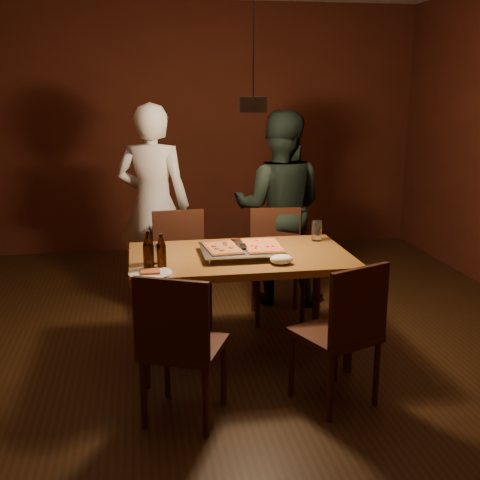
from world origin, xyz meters
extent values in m
plane|color=#341D0E|center=(0.00, 0.00, 0.00)|extent=(6.00, 6.00, 0.00)
plane|color=#4F1F12|center=(0.00, 3.00, 1.40)|extent=(5.00, 0.00, 5.00)
cube|color=#905B24|center=(-0.10, -0.06, 0.72)|extent=(1.50, 0.90, 0.05)
cylinder|color=#38190F|center=(-0.77, -0.43, 0.35)|extent=(0.06, 0.06, 0.70)
cylinder|color=#38190F|center=(0.57, -0.43, 0.35)|extent=(0.06, 0.06, 0.70)
cylinder|color=#38190F|center=(-0.77, 0.31, 0.35)|extent=(0.06, 0.06, 0.70)
cylinder|color=#38190F|center=(0.57, 0.31, 0.35)|extent=(0.06, 0.06, 0.70)
cube|color=#38190F|center=(-0.44, 0.63, 0.43)|extent=(0.45, 0.45, 0.04)
cube|color=#38190F|center=(-0.46, 0.82, 0.67)|extent=(0.42, 0.06, 0.45)
cube|color=#38190F|center=(0.33, 0.59, 0.43)|extent=(0.46, 0.46, 0.04)
cube|color=#38190F|center=(0.34, 0.78, 0.67)|extent=(0.42, 0.07, 0.45)
cube|color=#38190F|center=(-0.55, -0.82, 0.43)|extent=(0.55, 0.55, 0.04)
cube|color=#38190F|center=(-0.63, -0.99, 0.67)|extent=(0.40, 0.20, 0.45)
cube|color=#38190F|center=(0.35, -0.79, 0.43)|extent=(0.55, 0.55, 0.04)
cube|color=#38190F|center=(0.42, -0.96, 0.67)|extent=(0.40, 0.19, 0.45)
cube|color=silver|center=(-0.09, -0.09, 0.77)|extent=(0.56, 0.46, 0.05)
cube|color=maroon|center=(-0.22, -0.09, 0.81)|extent=(0.25, 0.36, 0.02)
cube|color=gold|center=(0.06, -0.08, 0.81)|extent=(0.25, 0.39, 0.02)
cylinder|color=black|center=(-0.72, -0.34, 0.83)|extent=(0.07, 0.07, 0.16)
cone|color=black|center=(-0.72, -0.34, 0.96)|extent=(0.07, 0.07, 0.09)
cylinder|color=black|center=(-0.64, -0.32, 0.82)|extent=(0.06, 0.06, 0.14)
cone|color=black|center=(-0.64, -0.32, 0.94)|extent=(0.06, 0.06, 0.08)
cylinder|color=silver|center=(-0.70, -0.18, 0.82)|extent=(0.08, 0.08, 0.13)
cylinder|color=silver|center=(0.53, 0.21, 0.83)|extent=(0.07, 0.07, 0.15)
cylinder|color=white|center=(-0.72, -0.44, 0.76)|extent=(0.27, 0.27, 0.02)
cube|color=gold|center=(-0.72, -0.44, 0.77)|extent=(0.12, 0.10, 0.01)
ellipsoid|color=white|center=(0.13, -0.35, 0.78)|extent=(0.15, 0.11, 0.06)
imported|color=silver|center=(-0.64, 1.20, 0.87)|extent=(0.73, 0.58, 1.74)
imported|color=black|center=(0.44, 1.04, 0.84)|extent=(0.97, 0.86, 1.68)
cylinder|color=black|center=(0.00, 0.00, 1.75)|extent=(0.18, 0.18, 0.10)
cylinder|color=black|center=(0.00, 0.00, 2.30)|extent=(0.01, 0.01, 1.00)
camera|label=1|loc=(-0.77, -3.97, 1.85)|focal=45.00mm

